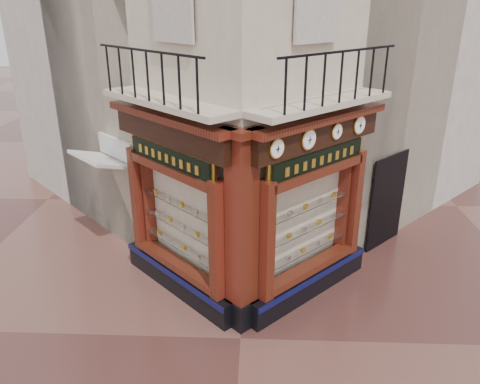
# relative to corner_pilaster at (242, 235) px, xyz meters

# --- Properties ---
(ground) EXTENTS (80.00, 80.00, 0.00)m
(ground) POSITION_rel_corner_pilaster_xyz_m (0.00, -0.50, -1.95)
(ground) COLOR #4C2823
(ground) RESTS_ON ground
(main_building) EXTENTS (11.31, 11.31, 12.00)m
(main_building) POSITION_rel_corner_pilaster_xyz_m (0.00, 5.66, 4.05)
(main_building) COLOR beige
(main_building) RESTS_ON ground
(neighbour_left) EXTENTS (11.31, 11.31, 11.00)m
(neighbour_left) POSITION_rel_corner_pilaster_xyz_m (-2.47, 8.13, 3.55)
(neighbour_left) COLOR beige
(neighbour_left) RESTS_ON ground
(neighbour_right) EXTENTS (11.31, 11.31, 11.00)m
(neighbour_right) POSITION_rel_corner_pilaster_xyz_m (2.47, 8.13, 3.55)
(neighbour_right) COLOR beige
(neighbour_right) RESTS_ON ground
(shopfront_left) EXTENTS (2.86, 2.86, 3.98)m
(shopfront_left) POSITION_rel_corner_pilaster_xyz_m (-1.41, 1.07, 0.03)
(shopfront_left) COLOR black
(shopfront_left) RESTS_ON ground
(shopfront_right) EXTENTS (2.86, 2.86, 3.98)m
(shopfront_right) POSITION_rel_corner_pilaster_xyz_m (1.41, 1.07, 0.03)
(shopfront_right) COLOR black
(shopfront_right) RESTS_ON ground
(corner_pilaster) EXTENTS (0.85, 0.85, 3.98)m
(corner_pilaster) POSITION_rel_corner_pilaster_xyz_m (0.00, 0.00, 0.00)
(corner_pilaster) COLOR black
(corner_pilaster) RESTS_ON ground
(balcony) EXTENTS (5.94, 2.97, 1.03)m
(balcony) POSITION_rel_corner_pilaster_xyz_m (0.00, 0.99, 2.27)
(balcony) COLOR beige
(balcony) RESTS_ON ground
(clock_a) EXTENTS (0.29, 0.29, 0.35)m
(clock_a) POSITION_rel_corner_pilaster_xyz_m (0.59, -0.01, 1.67)
(clock_a) COLOR gold
(clock_a) RESTS_ON ground
(clock_b) EXTENTS (0.32, 0.32, 0.40)m
(clock_b) POSITION_rel_corner_pilaster_xyz_m (1.19, 0.59, 1.67)
(clock_b) COLOR gold
(clock_b) RESTS_ON ground
(clock_c) EXTENTS (0.26, 0.26, 0.32)m
(clock_c) POSITION_rel_corner_pilaster_xyz_m (1.79, 1.18, 1.67)
(clock_c) COLOR gold
(clock_c) RESTS_ON ground
(clock_d) EXTENTS (0.31, 0.31, 0.39)m
(clock_d) POSITION_rel_corner_pilaster_xyz_m (2.32, 1.72, 1.67)
(clock_d) COLOR gold
(clock_d) RESTS_ON ground
(awning) EXTENTS (1.72, 1.72, 0.34)m
(awning) POSITION_rel_corner_pilaster_xyz_m (-3.52, 2.81, -1.95)
(awning) COLOR silver
(awning) RESTS_ON ground
(signboard_left) EXTENTS (2.01, 2.01, 0.54)m
(signboard_left) POSITION_rel_corner_pilaster_xyz_m (-1.46, 1.01, 1.15)
(signboard_left) COLOR gold
(signboard_left) RESTS_ON ground
(signboard_right) EXTENTS (2.07, 2.07, 0.55)m
(signboard_right) POSITION_rel_corner_pilaster_xyz_m (1.46, 1.01, 1.15)
(signboard_right) COLOR gold
(signboard_right) RESTS_ON ground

